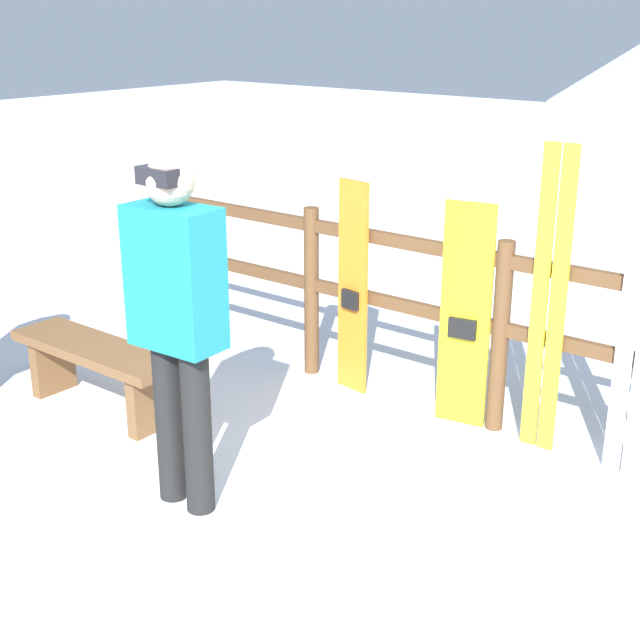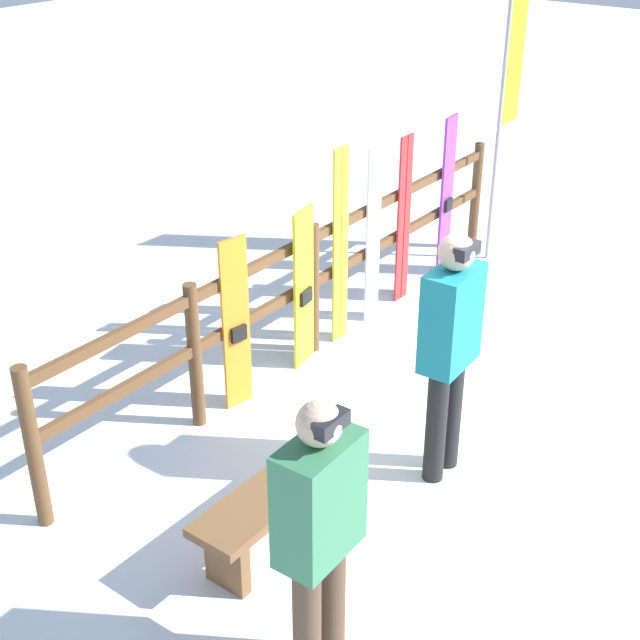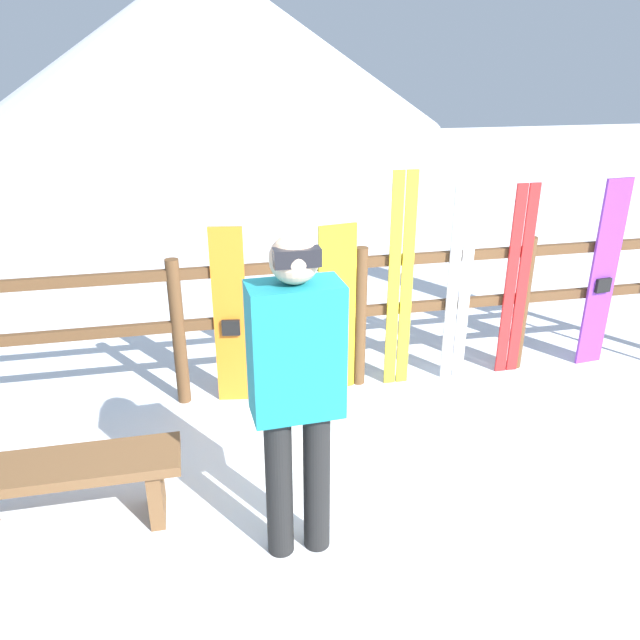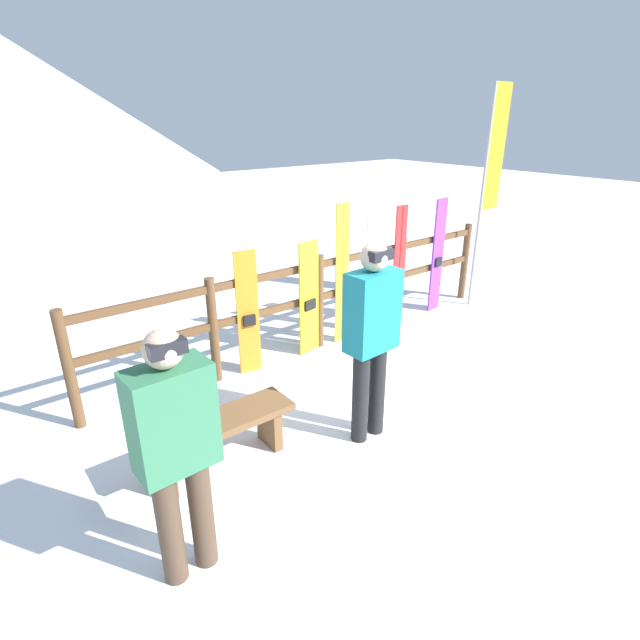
{
  "view_description": "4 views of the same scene",
  "coord_description": "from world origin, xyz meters",
  "px_view_note": "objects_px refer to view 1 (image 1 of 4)",
  "views": [
    {
      "loc": [
        2.18,
        -2.61,
        2.37
      ],
      "look_at": [
        -0.68,
        0.98,
        0.76
      ],
      "focal_mm": 50.0,
      "sensor_mm": 36.0,
      "label": 1
    },
    {
      "loc": [
        -5.26,
        -2.28,
        3.79
      ],
      "look_at": [
        -0.87,
        1.06,
        0.88
      ],
      "focal_mm": 50.0,
      "sensor_mm": 36.0,
      "label": 2
    },
    {
      "loc": [
        -1.26,
        -2.56,
        2.47
      ],
      "look_at": [
        -0.48,
        1.05,
        0.9
      ],
      "focal_mm": 35.0,
      "sensor_mm": 36.0,
      "label": 3
    },
    {
      "loc": [
        -3.45,
        -2.61,
        2.67
      ],
      "look_at": [
        -0.71,
        0.87,
        0.82
      ],
      "focal_mm": 28.0,
      "sensor_mm": 36.0,
      "label": 4
    }
  ],
  "objects_px": {
    "person_teal": "(177,311)",
    "ski_pair_white": "(637,331)",
    "bench": "(97,362)",
    "snowboard_yellow": "(465,317)",
    "ski_pair_yellow": "(549,303)",
    "snowboard_orange": "(353,289)"
  },
  "relations": [
    {
      "from": "person_teal",
      "to": "ski_pair_white",
      "type": "bearing_deg",
      "value": 46.27
    },
    {
      "from": "bench",
      "to": "snowboard_yellow",
      "type": "bearing_deg",
      "value": 34.15
    },
    {
      "from": "person_teal",
      "to": "snowboard_yellow",
      "type": "bearing_deg",
      "value": 69.96
    },
    {
      "from": "person_teal",
      "to": "ski_pair_yellow",
      "type": "height_order",
      "value": "person_teal"
    },
    {
      "from": "bench",
      "to": "snowboard_yellow",
      "type": "xyz_separation_m",
      "value": [
        1.83,
        1.24,
        0.35
      ]
    },
    {
      "from": "snowboard_orange",
      "to": "ski_pair_white",
      "type": "distance_m",
      "value": 1.81
    },
    {
      "from": "snowboard_orange",
      "to": "ski_pair_yellow",
      "type": "xyz_separation_m",
      "value": [
        1.31,
        0.0,
        0.18
      ]
    },
    {
      "from": "bench",
      "to": "snowboard_orange",
      "type": "bearing_deg",
      "value": 50.64
    },
    {
      "from": "person_teal",
      "to": "ski_pair_white",
      "type": "height_order",
      "value": "person_teal"
    },
    {
      "from": "person_teal",
      "to": "ski_pair_white",
      "type": "distance_m",
      "value": 2.32
    },
    {
      "from": "bench",
      "to": "ski_pair_white",
      "type": "xyz_separation_m",
      "value": [
        2.82,
        1.25,
        0.49
      ]
    },
    {
      "from": "snowboard_orange",
      "to": "snowboard_yellow",
      "type": "distance_m",
      "value": 0.81
    },
    {
      "from": "bench",
      "to": "person_teal",
      "type": "bearing_deg",
      "value": -19.22
    },
    {
      "from": "snowboard_orange",
      "to": "ski_pair_yellow",
      "type": "bearing_deg",
      "value": 0.15
    },
    {
      "from": "bench",
      "to": "ski_pair_yellow",
      "type": "height_order",
      "value": "ski_pair_yellow"
    },
    {
      "from": "person_teal",
      "to": "snowboard_orange",
      "type": "xyz_separation_m",
      "value": [
        -0.2,
        1.67,
        -0.34
      ]
    },
    {
      "from": "bench",
      "to": "person_teal",
      "type": "xyz_separation_m",
      "value": [
        1.22,
        -0.43,
        0.7
      ]
    },
    {
      "from": "snowboard_orange",
      "to": "ski_pair_white",
      "type": "xyz_separation_m",
      "value": [
        1.8,
        0.0,
        0.13
      ]
    },
    {
      "from": "snowboard_yellow",
      "to": "ski_pair_white",
      "type": "distance_m",
      "value": 1.0
    },
    {
      "from": "snowboard_orange",
      "to": "snowboard_yellow",
      "type": "bearing_deg",
      "value": -0.0
    },
    {
      "from": "snowboard_orange",
      "to": "snowboard_yellow",
      "type": "xyz_separation_m",
      "value": [
        0.81,
        -0.0,
        -0.01
      ]
    },
    {
      "from": "bench",
      "to": "ski_pair_white",
      "type": "relative_size",
      "value": 0.77
    }
  ]
}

